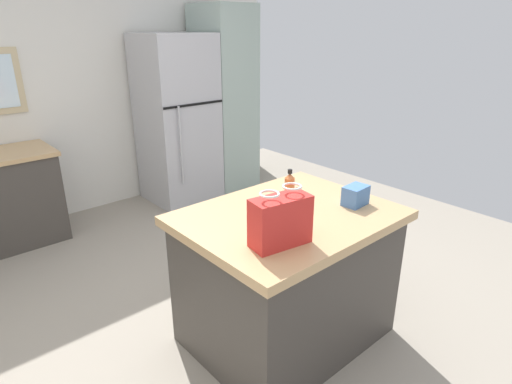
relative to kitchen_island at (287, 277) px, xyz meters
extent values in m
plane|color=#9E9384|center=(-0.20, 0.34, -0.45)|extent=(6.46, 6.46, 0.00)
cube|color=silver|center=(-0.20, 3.03, 0.93)|extent=(5.14, 0.10, 2.77)
cube|color=#423D38|center=(0.00, 0.00, -0.03)|extent=(1.18, 0.91, 0.84)
cube|color=tan|center=(0.00, 0.00, 0.42)|extent=(1.26, 0.99, 0.06)
cube|color=#B7B7BC|center=(0.82, 2.60, 0.49)|extent=(0.75, 0.71, 1.88)
cube|color=black|center=(0.82, 2.24, 0.71)|extent=(0.74, 0.01, 0.02)
cylinder|color=#B7B7BC|center=(0.62, 2.21, 0.30)|extent=(0.02, 0.02, 0.85)
cube|color=#9EB2A8|center=(1.50, 2.60, 0.64)|extent=(0.57, 0.67, 2.18)
cube|color=red|center=(-0.31, -0.24, 0.57)|extent=(0.33, 0.19, 0.26)
torus|color=white|center=(-0.39, -0.24, 0.74)|extent=(0.12, 0.12, 0.01)
torus|color=white|center=(-0.23, -0.24, 0.74)|extent=(0.12, 0.12, 0.01)
cube|color=#4775B7|center=(0.41, -0.18, 0.51)|extent=(0.17, 0.12, 0.12)
cylinder|color=#C66633|center=(0.07, 0.07, 0.54)|extent=(0.06, 0.06, 0.19)
cone|color=#C66633|center=(0.07, 0.07, 0.65)|extent=(0.06, 0.06, 0.03)
cylinder|color=black|center=(0.07, 0.07, 0.68)|extent=(0.03, 0.03, 0.02)
camera|label=1|loc=(-1.71, -1.64, 1.51)|focal=30.12mm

